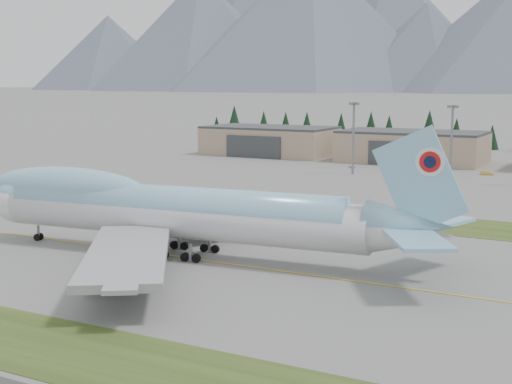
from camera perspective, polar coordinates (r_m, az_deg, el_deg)
The scene contains 10 objects.
ground at distance 107.96m, azimuth -2.21°, elevation -5.77°, with size 7000.00×7000.00×0.00m, color #5F605D.
grass_strip_near at distance 79.10m, azimuth -16.60°, elevation -11.62°, with size 400.00×14.00×0.08m, color #324318.
grass_strip_far at distance 147.59m, azimuth 6.68°, elevation -1.88°, with size 400.00×18.00×0.08m, color #324318.
taxiway_line_main at distance 107.96m, azimuth -2.21°, elevation -5.77°, with size 400.00×0.40×0.02m, color gold.
boeing_747_freighter at distance 113.10m, azimuth -6.62°, elevation -1.48°, with size 81.71×70.10×21.48m.
hangar_left at distance 270.53m, azimuth 1.09°, elevation 4.14°, with size 48.00×26.60×10.80m.
hangar_center at distance 250.35m, azimuth 12.39°, elevation 3.56°, with size 48.00×26.60×10.80m.
service_vehicle_a at distance 232.10m, azimuth 7.72°, elevation 1.96°, with size 1.24×3.08×1.05m, color white.
service_vehicle_b at distance 222.12m, azimuth 17.97°, elevation 1.31°, with size 1.41×4.00×1.32m, color gold.
conifer_belt at distance 306.36m, azimuth 18.30°, elevation 4.58°, with size 274.52×15.27×16.54m.
Camera 1 is at (53.09, -90.04, 27.01)m, focal length 50.00 mm.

